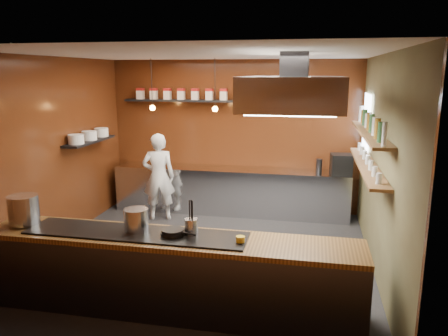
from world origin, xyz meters
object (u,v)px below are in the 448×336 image
(espresso_machine, at_px, (341,164))
(chef, at_px, (159,177))
(stockpot_large, at_px, (24,210))
(extractor_hood, at_px, (294,92))
(stockpot_small, at_px, (136,220))

(espresso_machine, distance_m, chef, 3.42)
(espresso_machine, bearing_deg, chef, -175.03)
(stockpot_large, relative_size, chef, 0.22)
(extractor_hood, xyz_separation_m, stockpot_large, (-3.15, -1.18, -1.39))
(stockpot_large, bearing_deg, stockpot_small, 1.40)
(extractor_hood, relative_size, stockpot_small, 7.07)
(stockpot_large, distance_m, espresso_machine, 5.41)
(stockpot_small, xyz_separation_m, espresso_machine, (2.51, 3.66, 0.02))
(extractor_hood, height_order, chef, extractor_hood)
(espresso_machine, bearing_deg, extractor_hood, -112.76)
(stockpot_large, relative_size, espresso_machine, 0.96)
(stockpot_small, height_order, chef, chef)
(chef, bearing_deg, stockpot_small, 87.97)
(stockpot_small, distance_m, chef, 3.19)
(espresso_machine, xyz_separation_m, chef, (-3.36, -0.60, -0.26))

